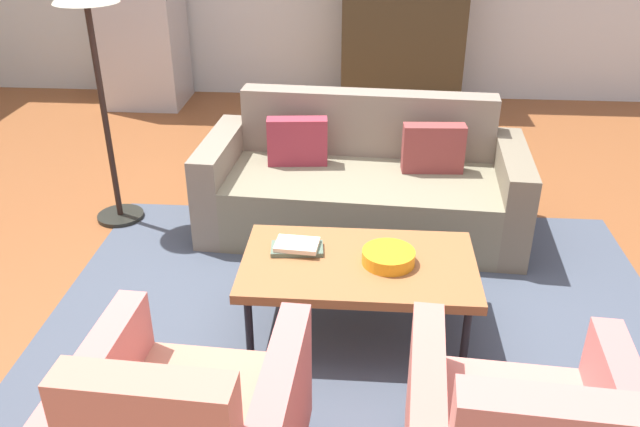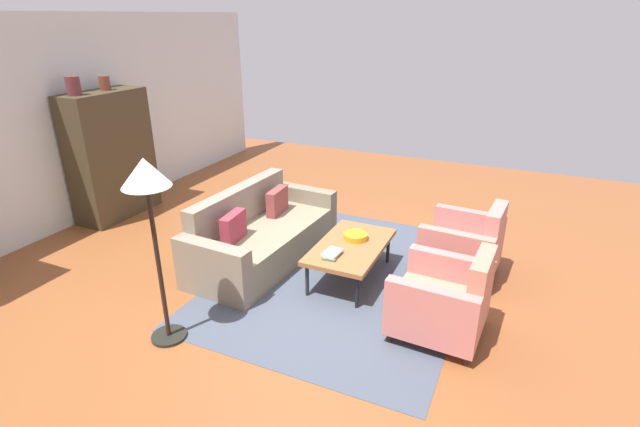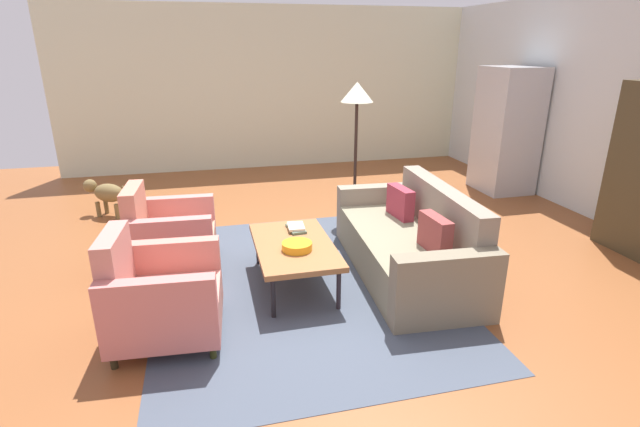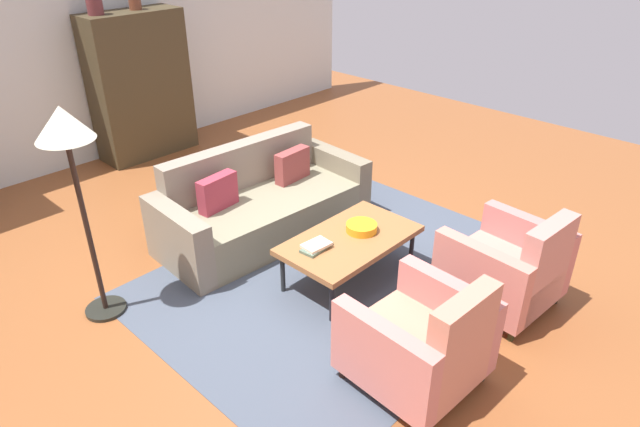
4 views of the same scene
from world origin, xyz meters
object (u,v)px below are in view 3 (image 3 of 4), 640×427
at_px(armchair_right, 157,297).
at_px(dog, 106,193).
at_px(armchair_left, 166,238).
at_px(book_stack, 296,228).
at_px(couch, 413,244).
at_px(fruit_bowl, 297,246).
at_px(refrigerator, 507,131).
at_px(floor_lamp, 357,105).
at_px(coffee_table, 294,247).

relative_size(armchair_right, dog, 1.40).
relative_size(armchair_left, book_stack, 3.10).
distance_m(couch, fruit_bowl, 1.21).
xyz_separation_m(armchair_right, refrigerator, (-2.89, 4.88, 0.58)).
height_order(fruit_bowl, dog, fruit_bowl).
xyz_separation_m(book_stack, dog, (-2.14, -2.11, -0.13)).
bearing_deg(dog, floor_lamp, -162.48).
height_order(coffee_table, dog, dog).
distance_m(armchair_right, refrigerator, 5.70).
bearing_deg(armchair_left, armchair_right, 3.06).
xyz_separation_m(coffee_table, armchair_left, (-0.60, -1.17, -0.04)).
relative_size(armchair_left, refrigerator, 0.48).
relative_size(fruit_bowl, dog, 0.43).
distance_m(coffee_table, armchair_right, 1.31).
bearing_deg(couch, coffee_table, 93.21).
height_order(coffee_table, book_stack, book_stack).
relative_size(couch, armchair_left, 2.44).
bearing_deg(couch, refrigerator, -44.16).
relative_size(book_stack, dog, 0.45).
bearing_deg(floor_lamp, refrigerator, 102.99).
height_order(coffee_table, fruit_bowl, fruit_bowl).
distance_m(coffee_table, refrigerator, 4.40).
xyz_separation_m(armchair_left, dog, (-1.86, -0.86, -0.03)).
bearing_deg(couch, book_stack, 76.76).
relative_size(couch, refrigerator, 1.16).
bearing_deg(refrigerator, coffee_table, -58.23).
bearing_deg(coffee_table, floor_lamp, 146.36).
distance_m(armchair_left, floor_lamp, 2.78).
bearing_deg(book_stack, refrigerator, 118.53).
height_order(couch, coffee_table, couch).
xyz_separation_m(armchair_right, floor_lamp, (-2.30, 2.30, 1.10)).
height_order(couch, floor_lamp, floor_lamp).
distance_m(coffee_table, armchair_left, 1.31).
bearing_deg(floor_lamp, dog, -103.59).
bearing_deg(coffee_table, fruit_bowl, 0.00).
bearing_deg(fruit_bowl, couch, 96.94).
xyz_separation_m(couch, floor_lamp, (-1.71, -0.05, 1.16)).
xyz_separation_m(book_stack, floor_lamp, (-1.38, 1.05, 1.00)).
relative_size(armchair_right, refrigerator, 0.48).
xyz_separation_m(fruit_bowl, dog, (-2.62, -2.03, -0.14)).
bearing_deg(book_stack, armchair_left, -102.53).
height_order(couch, refrigerator, refrigerator).
height_order(book_stack, dog, dog).
height_order(armchair_right, fruit_bowl, armchair_right).
bearing_deg(armchair_left, coffee_table, 65.70).
relative_size(coffee_table, refrigerator, 0.65).
bearing_deg(fruit_bowl, armchair_right, -69.09).
bearing_deg(dog, fruit_bowl, 158.89).
distance_m(refrigerator, dog, 5.77).
bearing_deg(fruit_bowl, armchair_left, -122.85).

